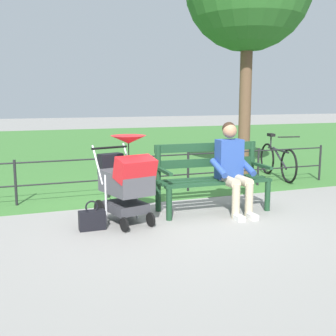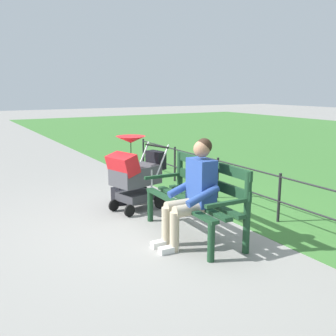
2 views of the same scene
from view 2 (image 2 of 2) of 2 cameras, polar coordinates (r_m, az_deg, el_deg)
ground_plane at (r=5.50m, az=0.19°, el=-8.06°), size 60.00×60.00×0.00m
park_bench at (r=4.97m, az=4.44°, el=-3.89°), size 1.61×0.64×0.96m
person_on_bench at (r=4.63m, az=3.72°, el=-3.09°), size 0.54×0.74×1.28m
stroller at (r=5.95m, az=-4.80°, el=-0.63°), size 0.69×0.97×1.15m
handbag at (r=6.44m, az=-7.21°, el=-4.00°), size 0.32×0.14×0.37m
park_fence at (r=6.15m, az=11.20°, el=-2.10°), size 7.09×0.04×0.70m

